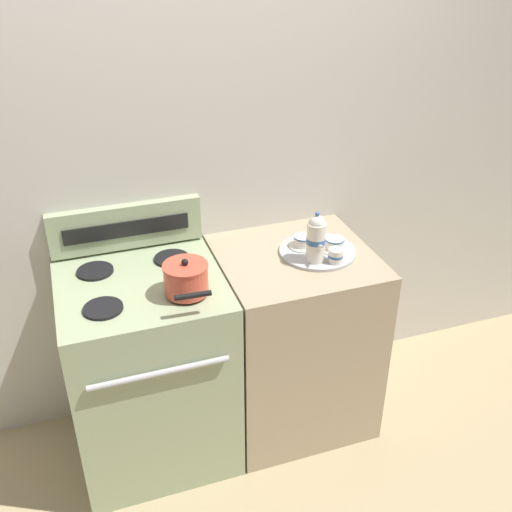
{
  "coord_description": "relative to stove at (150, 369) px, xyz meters",
  "views": [
    {
      "loc": [
        -0.58,
        -2.14,
        2.26
      ],
      "look_at": [
        0.13,
        -0.08,
        1.01
      ],
      "focal_mm": 42.0,
      "sensor_mm": 36.0,
      "label": 1
    }
  ],
  "objects": [
    {
      "name": "teapot",
      "position": [
        0.75,
        -0.09,
        0.59
      ],
      "size": [
        0.09,
        0.14,
        0.23
      ],
      "color": "white",
      "rests_on": "serving_tray"
    },
    {
      "name": "teacup_left",
      "position": [
        0.75,
        0.05,
        0.5
      ],
      "size": [
        0.13,
        0.13,
        0.05
      ],
      "color": "white",
      "rests_on": "serving_tray"
    },
    {
      "name": "saucepan",
      "position": [
        0.17,
        -0.15,
        0.54
      ],
      "size": [
        0.18,
        0.26,
        0.15
      ],
      "color": "#D14C38",
      "rests_on": "stove"
    },
    {
      "name": "teacup_right",
      "position": [
        0.88,
        -0.02,
        0.5
      ],
      "size": [
        0.13,
        0.13,
        0.05
      ],
      "color": "white",
      "rests_on": "serving_tray"
    },
    {
      "name": "serving_tray",
      "position": [
        0.8,
        -0.01,
        0.47
      ],
      "size": [
        0.35,
        0.35,
        0.01
      ],
      "color": "#B2B2B7",
      "rests_on": "side_counter"
    },
    {
      "name": "stove",
      "position": [
        0.0,
        0.0,
        0.0
      ],
      "size": [
        0.69,
        0.68,
        0.94
      ],
      "color": "#9EAD84",
      "rests_on": "ground"
    },
    {
      "name": "creamer_jug",
      "position": [
        0.83,
        -0.13,
        0.51
      ],
      "size": [
        0.07,
        0.07,
        0.06
      ],
      "color": "white",
      "rests_on": "serving_tray"
    },
    {
      "name": "side_counter",
      "position": [
        0.7,
        0.0,
        -0.0
      ],
      "size": [
        0.69,
        0.65,
        0.93
      ],
      "color": "tan",
      "rests_on": "ground"
    },
    {
      "name": "control_panel",
      "position": [
        0.0,
        0.3,
        0.58
      ],
      "size": [
        0.68,
        0.05,
        0.21
      ],
      "color": "#9EAD84",
      "rests_on": "stove"
    },
    {
      "name": "ground_plane",
      "position": [
        0.35,
        0.0,
        -0.47
      ],
      "size": [
        6.0,
        6.0,
        0.0
      ],
      "primitive_type": "plane",
      "color": "tan"
    },
    {
      "name": "wall_back",
      "position": [
        0.35,
        0.35,
        0.63
      ],
      "size": [
        6.0,
        0.05,
        2.2
      ],
      "color": "beige",
      "rests_on": "ground"
    }
  ]
}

